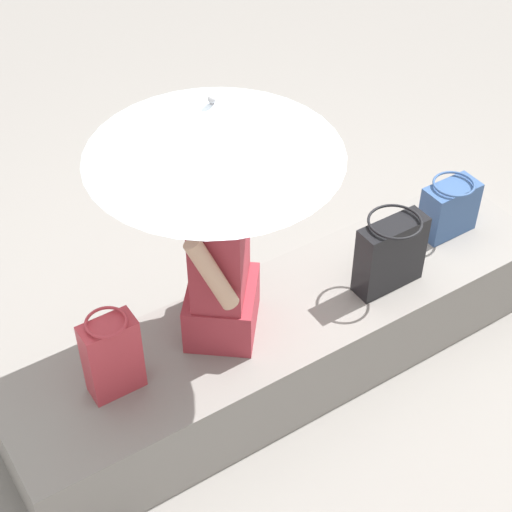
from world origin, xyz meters
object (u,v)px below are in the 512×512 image
at_px(parasol, 213,130).
at_px(shoulder_bag_spare, 449,208).
at_px(tote_bag_canvas, 390,253).
at_px(handbag_black, 112,356).
at_px(person_seated, 220,257).

height_order(parasol, shoulder_bag_spare, parasol).
bearing_deg(shoulder_bag_spare, parasol, -178.35).
xyz_separation_m(parasol, tote_bag_canvas, (0.80, -0.10, -0.86)).
distance_m(handbag_black, shoulder_bag_spare, 1.74).
height_order(handbag_black, shoulder_bag_spare, handbag_black).
distance_m(handbag_black, tote_bag_canvas, 1.27).
bearing_deg(handbag_black, parasol, -2.13).
height_order(person_seated, handbag_black, person_seated).
bearing_deg(tote_bag_canvas, person_seated, 166.99).
xyz_separation_m(person_seated, shoulder_bag_spare, (1.22, -0.04, -0.25)).
xyz_separation_m(person_seated, tote_bag_canvas, (0.75, -0.17, -0.21)).
relative_size(handbag_black, shoulder_bag_spare, 1.33).
height_order(person_seated, shoulder_bag_spare, person_seated).
bearing_deg(parasol, tote_bag_canvas, -6.92).
bearing_deg(person_seated, parasol, -123.36).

